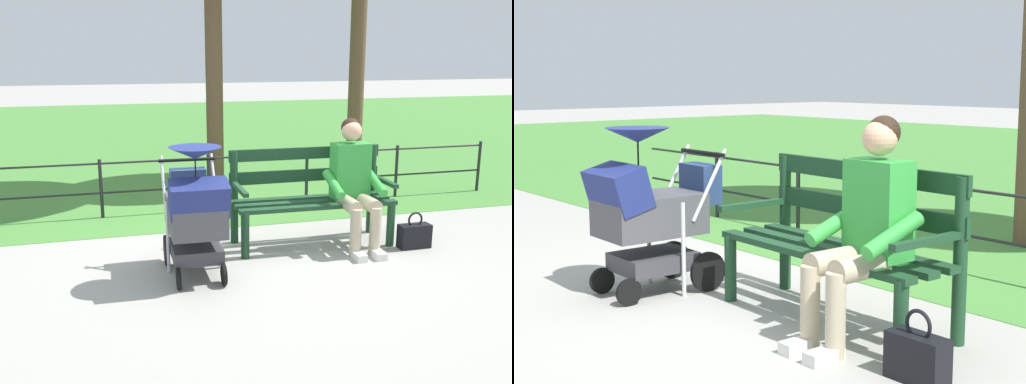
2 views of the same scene
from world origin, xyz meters
TOP-DOWN VIEW (x-y plane):
  - ground_plane at (0.00, 0.00)m, footprint 60.00×60.00m
  - grass_lawn at (0.00, -8.80)m, footprint 40.00×16.00m
  - park_bench at (-0.75, -0.12)m, footprint 1.61×0.64m
  - person_on_bench at (-1.13, 0.11)m, footprint 0.54×0.74m
  - stroller at (0.52, 0.48)m, footprint 0.52×0.90m
  - handbag at (-1.70, 0.34)m, footprint 0.32×0.14m
  - park_fence at (-0.28, -1.60)m, footprint 7.67×0.04m

SIDE VIEW (x-z plane):
  - ground_plane at x=0.00m, z-range 0.00..0.00m
  - grass_lawn at x=0.00m, z-range 0.00..0.01m
  - handbag at x=-1.70m, z-range -0.06..0.31m
  - park_fence at x=-0.28m, z-range 0.07..0.77m
  - park_bench at x=-0.75m, z-range 0.05..1.01m
  - stroller at x=0.52m, z-range 0.02..1.17m
  - person_on_bench at x=-1.13m, z-range 0.04..1.31m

